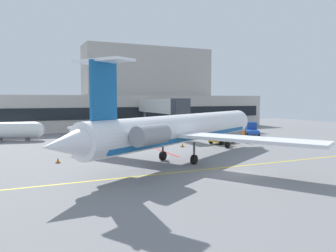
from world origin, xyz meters
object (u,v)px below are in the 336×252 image
Objects in this scene: belt_loader at (126,134)px; marshaller at (243,136)px; regional_jet at (182,129)px; baggage_tug at (252,129)px; pushback_tractor at (220,137)px; fuel_tank at (14,130)px.

belt_loader is 2.34× the size of marshaller.
regional_jet is 26.91m from baggage_tug.
regional_jet reaches higher than marshaller.
pushback_tractor is at bearing -41.08° from belt_loader.
baggage_tug is at bearing -6.86° from belt_loader.
fuel_tank is at bearing 167.11° from baggage_tug.
pushback_tractor reaches higher than belt_loader.
regional_jet is at bearing -89.98° from belt_loader.
regional_jet reaches higher than pushback_tractor.
pushback_tractor is at bearing -30.20° from fuel_tank.
regional_jet reaches higher than belt_loader.
regional_jet is 15.96× the size of marshaller.
baggage_tug is at bearing 36.77° from regional_jet.
regional_jet reaches higher than fuel_tank.
pushback_tractor is (-10.81, -6.73, -0.01)m from baggage_tug.
baggage_tug is at bearing 44.85° from marshaller.
regional_jet is at bearing -148.16° from marshaller.
fuel_tank is at bearing 152.10° from marshaller.
regional_jet is 7.22× the size of baggage_tug.
pushback_tractor is 0.51× the size of fuel_tank.
regional_jet reaches higher than baggage_tug.
pushback_tractor is at bearing 41.14° from regional_jet.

